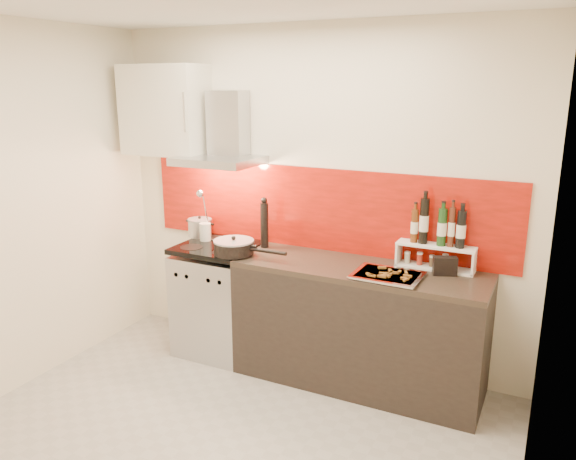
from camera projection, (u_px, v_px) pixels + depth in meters
The scene contains 16 objects.
floor at pixel (220, 445), 3.47m from camera, with size 3.40×3.40×0.00m, color #9E9991.
back_wall at pixel (314, 198), 4.35m from camera, with size 3.40×0.02×2.60m, color silver.
left_wall at pixel (6, 213), 3.86m from camera, with size 0.02×2.80×2.60m, color silver.
right_wall at pixel (545, 292), 2.41m from camera, with size 0.02×2.80×2.60m, color silver.
backsplash at pixel (319, 209), 4.34m from camera, with size 3.00×0.02×0.64m, color maroon.
range_stove at pixel (219, 300), 4.61m from camera, with size 0.60×0.60×0.91m.
counter at pixel (358, 326), 4.10m from camera, with size 1.80×0.60×0.90m.
range_hood at pixel (224, 139), 4.40m from camera, with size 0.62×0.50×0.61m.
upper_cabinet at pixel (165, 110), 4.57m from camera, with size 0.70×0.35×0.72m, color silver.
stock_pot at pixel (200, 227), 4.73m from camera, with size 0.20×0.20×0.17m.
saute_pan at pixel (235, 247), 4.24m from camera, with size 0.60×0.31×0.14m.
utensil_jar at pixel (205, 226), 4.57m from camera, with size 0.09×0.14×0.45m.
pepper_mill at pixel (264, 223), 4.41m from camera, with size 0.06×0.06×0.40m.
step_shelf at pixel (436, 240), 3.89m from camera, with size 0.54×0.15×0.50m.
caddy_box at pixel (445, 266), 3.81m from camera, with size 0.16×0.07×0.14m, color black.
baking_tray at pixel (388, 275), 3.77m from camera, with size 0.46×0.36×0.03m.
Camera 1 is at (1.71, -2.52, 2.18)m, focal length 35.00 mm.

